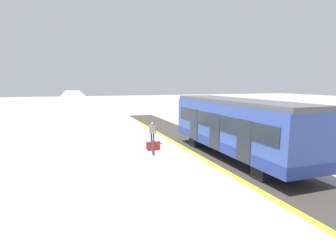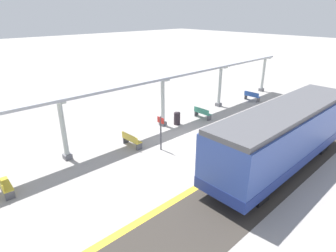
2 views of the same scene
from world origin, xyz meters
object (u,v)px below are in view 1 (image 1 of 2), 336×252
(canopy_pillar_second, at_px, (74,121))
(bench_far_end, at_px, (89,131))
(canopy_pillar_nearest, at_px, (74,111))
(bench_extra_slot, at_px, (118,200))
(trash_bin, at_px, (89,163))
(bench_near_end, at_px, (95,151))
(platform_info_sign, at_px, (153,162))
(canopy_pillar_third, at_px, (76,141))
(passenger_waiting_near_edge, at_px, (153,130))
(canopy_pillar_fourth, at_px, (81,218))
(train_near_carriage, at_px, (234,128))

(canopy_pillar_second, distance_m, bench_far_end, 4.05)
(canopy_pillar_nearest, relative_size, canopy_pillar_second, 1.00)
(bench_far_end, relative_size, bench_extra_slot, 1.00)
(canopy_pillar_nearest, distance_m, bench_extra_slot, 18.02)
(bench_far_end, bearing_deg, canopy_pillar_nearest, -73.07)
(trash_bin, bearing_deg, bench_far_end, -93.57)
(canopy_pillar_second, height_order, trash_bin, canopy_pillar_second)
(bench_near_end, bearing_deg, platform_info_sign, 106.86)
(bench_far_end, bearing_deg, trash_bin, 86.43)
(canopy_pillar_third, relative_size, bench_near_end, 2.38)
(bench_extra_slot, bearing_deg, passenger_waiting_near_edge, -112.69)
(canopy_pillar_nearest, distance_m, passenger_waiting_near_edge, 9.81)
(bench_near_end, height_order, bench_far_end, same)
(canopy_pillar_second, distance_m, bench_near_end, 3.84)
(canopy_pillar_nearest, bearing_deg, canopy_pillar_third, 90.00)
(canopy_pillar_third, bearing_deg, bench_far_end, -96.33)
(canopy_pillar_fourth, xyz_separation_m, passenger_waiting_near_edge, (-5.32, -13.37, -0.82))
(platform_info_sign, bearing_deg, bench_near_end, -73.14)
(bench_extra_slot, relative_size, passenger_waiting_near_edge, 0.95)
(train_near_carriage, distance_m, bench_far_end, 12.36)
(canopy_pillar_fourth, distance_m, bench_extra_slot, 4.10)
(trash_bin, bearing_deg, canopy_pillar_nearest, -87.57)
(canopy_pillar_fourth, xyz_separation_m, bench_near_end, (-1.02, -10.73, -1.37))
(train_near_carriage, relative_size, bench_far_end, 7.33)
(train_near_carriage, bearing_deg, canopy_pillar_fourth, 42.96)
(platform_info_sign, bearing_deg, canopy_pillar_second, -73.26)
(bench_far_end, height_order, bench_extra_slot, same)
(platform_info_sign, bearing_deg, passenger_waiting_near_edge, -106.05)
(train_near_carriage, relative_size, canopy_pillar_third, 3.09)
(bench_far_end, distance_m, passenger_waiting_near_edge, 6.11)
(bench_extra_slot, xyz_separation_m, platform_info_sign, (-1.58, -1.09, 0.89))
(trash_bin, bearing_deg, canopy_pillar_fourth, 86.18)
(platform_info_sign, bearing_deg, canopy_pillar_fourth, 59.08)
(platform_info_sign, bearing_deg, canopy_pillar_nearest, -80.43)
(bench_near_end, height_order, trash_bin, trash_bin)
(train_near_carriage, bearing_deg, bench_far_end, -51.60)
(canopy_pillar_third, bearing_deg, canopy_pillar_nearest, -90.00)
(bench_extra_slot, bearing_deg, bench_near_end, -88.10)
(train_near_carriage, bearing_deg, canopy_pillar_second, -34.35)
(canopy_pillar_third, height_order, bench_near_end, canopy_pillar_third)
(canopy_pillar_second, height_order, canopy_pillar_third, same)
(canopy_pillar_third, height_order, passenger_waiting_near_edge, canopy_pillar_third)
(canopy_pillar_nearest, bearing_deg, canopy_pillar_second, 90.00)
(canopy_pillar_third, distance_m, trash_bin, 1.74)
(canopy_pillar_third, xyz_separation_m, passenger_waiting_near_edge, (-5.32, -5.93, -0.82))
(platform_info_sign, bearing_deg, bench_extra_slot, 34.53)
(bench_near_end, relative_size, bench_extra_slot, 0.99)
(train_near_carriage, xyz_separation_m, bench_near_end, (7.76, -2.56, -1.38))
(canopy_pillar_second, xyz_separation_m, canopy_pillar_third, (0.00, 6.73, 0.00))
(bench_near_end, relative_size, bench_far_end, 0.99)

